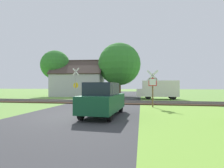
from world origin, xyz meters
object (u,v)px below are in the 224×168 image
house (79,84)px  mail_truck (158,89)px  stop_sign_near (153,85)px  tree_left (55,65)px  crossing_sign_far (76,82)px  parked_car (103,99)px  tree_center (119,64)px

house → mail_truck: 12.98m
stop_sign_near → tree_left: 19.73m
crossing_sign_far → parked_car: (5.37, -9.78, -1.11)m
parked_car → tree_left: bearing=128.0°
tree_left → mail_truck: tree_left is taller
tree_left → parked_car: tree_left is taller
house → parked_car: (7.93, -17.70, -1.03)m
stop_sign_near → tree_center: size_ratio=0.34×
crossing_sign_far → tree_center: size_ratio=0.45×
house → tree_left: size_ratio=1.15×
stop_sign_near → mail_truck: stop_sign_near is taller
stop_sign_near → crossing_sign_far: size_ratio=0.77×
tree_left → parked_car: (11.72, -17.18, -4.10)m
stop_sign_near → mail_truck: 8.55m
mail_truck → tree_left: bearing=73.4°
stop_sign_near → crossing_sign_far: 9.88m
stop_sign_near → crossing_sign_far: crossing_sign_far is taller
house → tree_center: size_ratio=1.02×
crossing_sign_far → house: size_ratio=0.44×
crossing_sign_far → mail_truck: (9.43, 3.00, -0.77)m
crossing_sign_far → tree_center: bearing=74.1°
crossing_sign_far → tree_left: 10.20m
house → tree_left: bearing=-177.1°
house → stop_sign_near: bearing=-56.0°
house → parked_car: 19.42m
tree_left → tree_center: (10.39, 0.43, -0.03)m
crossing_sign_far → house: bearing=119.2°
stop_sign_near → tree_left: (-14.58, 12.87, 3.33)m
tree_center → parked_car: 18.13m
mail_truck → tree_center: bearing=47.1°
stop_sign_near → tree_center: (-4.19, 13.30, 3.30)m
tree_left → parked_car: bearing=-55.7°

